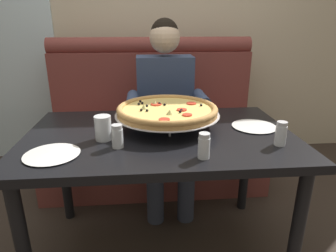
{
  "coord_description": "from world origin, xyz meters",
  "views": [
    {
      "loc": [
        -0.08,
        -1.37,
        1.25
      ],
      "look_at": [
        0.04,
        -0.01,
        0.76
      ],
      "focal_mm": 31.22,
      "sensor_mm": 36.0,
      "label": 1
    }
  ],
  "objects_px": {
    "plate_near_left": "(52,153)",
    "shaker_pepper_flakes": "(281,135)",
    "plate_near_right": "(254,125)",
    "patio_chair": "(19,85)",
    "pizza": "(167,110)",
    "booth_bench": "(154,131)",
    "shaker_oregano": "(204,148)",
    "shaker_parmesan": "(117,138)",
    "diner_main": "(166,103)",
    "drinking_glass": "(103,129)",
    "dining_table": "(160,148)"
  },
  "relations": [
    {
      "from": "plate_near_left",
      "to": "shaker_pepper_flakes",
      "type": "bearing_deg",
      "value": 1.19
    },
    {
      "from": "shaker_pepper_flakes",
      "to": "plate_near_right",
      "type": "distance_m",
      "value": 0.25
    },
    {
      "from": "plate_near_right",
      "to": "patio_chair",
      "type": "relative_size",
      "value": 0.27
    },
    {
      "from": "pizza",
      "to": "patio_chair",
      "type": "height_order",
      "value": "patio_chair"
    },
    {
      "from": "booth_bench",
      "to": "shaker_oregano",
      "type": "bearing_deg",
      "value": -82.28
    },
    {
      "from": "shaker_pepper_flakes",
      "to": "plate_near_left",
      "type": "bearing_deg",
      "value": -178.81
    },
    {
      "from": "shaker_pepper_flakes",
      "to": "plate_near_right",
      "type": "height_order",
      "value": "shaker_pepper_flakes"
    },
    {
      "from": "pizza",
      "to": "plate_near_right",
      "type": "bearing_deg",
      "value": -6.46
    },
    {
      "from": "shaker_pepper_flakes",
      "to": "shaker_parmesan",
      "type": "distance_m",
      "value": 0.73
    },
    {
      "from": "patio_chair",
      "to": "plate_near_right",
      "type": "bearing_deg",
      "value": -46.93
    },
    {
      "from": "pizza",
      "to": "shaker_pepper_flakes",
      "type": "distance_m",
      "value": 0.57
    },
    {
      "from": "plate_near_left",
      "to": "plate_near_right",
      "type": "height_order",
      "value": "same"
    },
    {
      "from": "shaker_parmesan",
      "to": "patio_chair",
      "type": "relative_size",
      "value": 0.12
    },
    {
      "from": "shaker_parmesan",
      "to": "booth_bench",
      "type": "bearing_deg",
      "value": 79.31
    },
    {
      "from": "booth_bench",
      "to": "shaker_parmesan",
      "type": "relative_size",
      "value": 15.89
    },
    {
      "from": "diner_main",
      "to": "plate_near_right",
      "type": "height_order",
      "value": "diner_main"
    },
    {
      "from": "diner_main",
      "to": "shaker_parmesan",
      "type": "bearing_deg",
      "value": -109.68
    },
    {
      "from": "diner_main",
      "to": "drinking_glass",
      "type": "height_order",
      "value": "diner_main"
    },
    {
      "from": "dining_table",
      "to": "plate_near_left",
      "type": "distance_m",
      "value": 0.53
    },
    {
      "from": "shaker_oregano",
      "to": "shaker_pepper_flakes",
      "type": "bearing_deg",
      "value": 15.24
    },
    {
      "from": "booth_bench",
      "to": "pizza",
      "type": "relative_size",
      "value": 3.06
    },
    {
      "from": "pizza",
      "to": "shaker_pepper_flakes",
      "type": "bearing_deg",
      "value": -31.19
    },
    {
      "from": "diner_main",
      "to": "plate_near_left",
      "type": "distance_m",
      "value": 1.0
    },
    {
      "from": "diner_main",
      "to": "shaker_parmesan",
      "type": "relative_size",
      "value": 12.05
    },
    {
      "from": "patio_chair",
      "to": "dining_table",
      "type": "bearing_deg",
      "value": -55.27
    },
    {
      "from": "shaker_parmesan",
      "to": "plate_near_left",
      "type": "relative_size",
      "value": 0.46
    },
    {
      "from": "shaker_pepper_flakes",
      "to": "plate_near_left",
      "type": "relative_size",
      "value": 0.48
    },
    {
      "from": "shaker_oregano",
      "to": "plate_near_left",
      "type": "xyz_separation_m",
      "value": [
        -0.63,
        0.08,
        -0.04
      ]
    },
    {
      "from": "diner_main",
      "to": "drinking_glass",
      "type": "relative_size",
      "value": 10.92
    },
    {
      "from": "shaker_parmesan",
      "to": "patio_chair",
      "type": "height_order",
      "value": "patio_chair"
    },
    {
      "from": "booth_bench",
      "to": "pizza",
      "type": "xyz_separation_m",
      "value": [
        0.05,
        -0.79,
        0.41
      ]
    },
    {
      "from": "dining_table",
      "to": "diner_main",
      "type": "xyz_separation_m",
      "value": [
        0.08,
        0.62,
        0.07
      ]
    },
    {
      "from": "dining_table",
      "to": "shaker_parmesan",
      "type": "bearing_deg",
      "value": -140.83
    },
    {
      "from": "diner_main",
      "to": "dining_table",
      "type": "bearing_deg",
      "value": -97.5
    },
    {
      "from": "dining_table",
      "to": "plate_near_right",
      "type": "distance_m",
      "value": 0.51
    },
    {
      "from": "booth_bench",
      "to": "plate_near_left",
      "type": "xyz_separation_m",
      "value": [
        -0.47,
        -1.11,
        0.33
      ]
    },
    {
      "from": "diner_main",
      "to": "shaker_pepper_flakes",
      "type": "height_order",
      "value": "diner_main"
    },
    {
      "from": "diner_main",
      "to": "drinking_glass",
      "type": "distance_m",
      "value": 0.77
    },
    {
      "from": "booth_bench",
      "to": "diner_main",
      "type": "height_order",
      "value": "diner_main"
    },
    {
      "from": "shaker_pepper_flakes",
      "to": "shaker_parmesan",
      "type": "height_order",
      "value": "shaker_pepper_flakes"
    },
    {
      "from": "shaker_oregano",
      "to": "plate_near_left",
      "type": "relative_size",
      "value": 0.47
    },
    {
      "from": "plate_near_right",
      "to": "pizza",
      "type": "bearing_deg",
      "value": 173.54
    },
    {
      "from": "shaker_parmesan",
      "to": "diner_main",
      "type": "bearing_deg",
      "value": 70.32
    },
    {
      "from": "shaker_pepper_flakes",
      "to": "pizza",
      "type": "bearing_deg",
      "value": 148.81
    },
    {
      "from": "shaker_parmesan",
      "to": "drinking_glass",
      "type": "relative_size",
      "value": 0.91
    },
    {
      "from": "pizza",
      "to": "plate_near_left",
      "type": "bearing_deg",
      "value": -148.38
    },
    {
      "from": "shaker_parmesan",
      "to": "plate_near_left",
      "type": "xyz_separation_m",
      "value": [
        -0.27,
        -0.06,
        -0.03
      ]
    },
    {
      "from": "plate_near_left",
      "to": "plate_near_right",
      "type": "distance_m",
      "value": 1.01
    },
    {
      "from": "pizza",
      "to": "plate_near_right",
      "type": "relative_size",
      "value": 2.35
    },
    {
      "from": "pizza",
      "to": "plate_near_right",
      "type": "xyz_separation_m",
      "value": [
        0.46,
        -0.05,
        -0.08
      ]
    }
  ]
}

